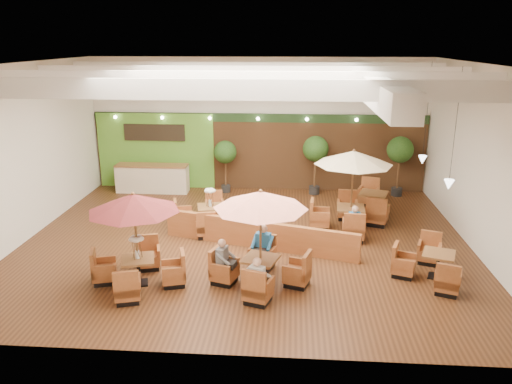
# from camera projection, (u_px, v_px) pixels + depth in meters

# --- Properties ---
(room) EXTENTS (14.04, 14.00, 5.52)m
(room) POSITION_uv_depth(u_px,v_px,m) (256.00, 122.00, 15.99)
(room) COLOR #381E0F
(room) RESTS_ON ground
(service_counter) EXTENTS (3.00, 0.75, 1.18)m
(service_counter) POSITION_uv_depth(u_px,v_px,m) (152.00, 178.00, 20.92)
(service_counter) COLOR beige
(service_counter) RESTS_ON ground
(booth_divider) EXTENTS (6.07, 1.97, 0.87)m
(booth_divider) POSITION_uv_depth(u_px,v_px,m) (258.00, 234.00, 15.31)
(booth_divider) COLOR brown
(booth_divider) RESTS_ON ground
(table_0) EXTENTS (2.60, 2.60, 2.54)m
(table_0) POSITION_uv_depth(u_px,v_px,m) (135.00, 223.00, 12.65)
(table_0) COLOR brown
(table_0) RESTS_ON ground
(table_1) EXTENTS (2.69, 2.69, 2.61)m
(table_1) POSITION_uv_depth(u_px,v_px,m) (261.00, 221.00, 12.62)
(table_1) COLOR brown
(table_1) RESTS_ON ground
(table_2) EXTENTS (2.65, 2.74, 2.77)m
(table_2) POSITION_uv_depth(u_px,v_px,m) (351.00, 173.00, 16.34)
(table_2) COLOR brown
(table_2) RESTS_ON ground
(table_3) EXTENTS (1.82, 2.63, 1.52)m
(table_3) POSITION_uv_depth(u_px,v_px,m) (203.00, 214.00, 17.04)
(table_3) COLOR brown
(table_3) RESTS_ON ground
(table_4) EXTENTS (1.79, 2.56, 0.90)m
(table_4) POSITION_uv_depth(u_px,v_px,m) (427.00, 265.00, 13.44)
(table_4) COLOR brown
(table_4) RESTS_ON ground
(table_5) EXTENTS (1.20, 3.00, 1.06)m
(table_5) POSITION_uv_depth(u_px,v_px,m) (373.00, 204.00, 18.22)
(table_5) COLOR brown
(table_5) RESTS_ON ground
(topiary_0) EXTENTS (0.94, 0.94, 2.19)m
(topiary_0) POSITION_uv_depth(u_px,v_px,m) (225.00, 154.00, 20.58)
(topiary_0) COLOR black
(topiary_0) RESTS_ON ground
(topiary_1) EXTENTS (1.05, 1.05, 2.43)m
(topiary_1) POSITION_uv_depth(u_px,v_px,m) (316.00, 151.00, 20.27)
(topiary_1) COLOR black
(topiary_1) RESTS_ON ground
(topiary_2) EXTENTS (1.06, 1.06, 2.46)m
(topiary_2) POSITION_uv_depth(u_px,v_px,m) (400.00, 152.00, 20.03)
(topiary_2) COLOR black
(topiary_2) RESTS_ON ground
(diner_0) EXTENTS (0.42, 0.39, 0.75)m
(diner_0) POSITION_uv_depth(u_px,v_px,m) (258.00, 275.00, 12.01)
(diner_0) COLOR silver
(diner_0) RESTS_ON ground
(diner_1) EXTENTS (0.45, 0.40, 0.83)m
(diner_1) POSITION_uv_depth(u_px,v_px,m) (263.00, 243.00, 13.82)
(diner_1) COLOR #2971B1
(diner_1) RESTS_ON ground
(diner_2) EXTENTS (0.37, 0.42, 0.78)m
(diner_2) POSITION_uv_depth(u_px,v_px,m) (224.00, 257.00, 12.99)
(diner_2) COLOR slate
(diner_2) RESTS_ON ground
(diner_3) EXTENTS (0.37, 0.31, 0.74)m
(diner_3) POSITION_uv_depth(u_px,v_px,m) (354.00, 219.00, 15.73)
(diner_3) COLOR #2971B1
(diner_3) RESTS_ON ground
(diner_4) EXTENTS (0.35, 0.28, 0.71)m
(diner_4) POSITION_uv_depth(u_px,v_px,m) (354.00, 220.00, 15.74)
(diner_4) COLOR silver
(diner_4) RESTS_ON ground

